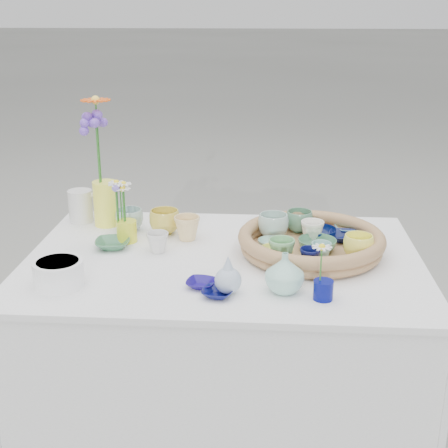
{
  "coord_description": "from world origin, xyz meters",
  "views": [
    {
      "loc": [
        0.13,
        -1.84,
        1.53
      ],
      "look_at": [
        0.0,
        0.02,
        0.87
      ],
      "focal_mm": 50.0,
      "sensor_mm": 36.0,
      "label": 1
    }
  ],
  "objects": [
    {
      "name": "wicker_tray",
      "position": [
        0.28,
        0.05,
        0.8
      ],
      "size": [
        0.47,
        0.47,
        0.08
      ],
      "primitive_type": null,
      "color": "brown",
      "rests_on": "display_table"
    },
    {
      "name": "tray_ceramic_11",
      "position": [
        0.3,
        -0.05,
        0.81
      ],
      "size": [
        0.07,
        0.07,
        0.06
      ],
      "primitive_type": "imported",
      "rotation": [
        0.0,
        0.0,
        -0.15
      ],
      "color": "#7DB3AB",
      "rests_on": "wicker_tray"
    },
    {
      "name": "tall_vase_yellow",
      "position": [
        -0.45,
        0.28,
        0.85
      ],
      "size": [
        0.1,
        0.1,
        0.16
      ],
      "primitive_type": "cylinder",
      "rotation": [
        0.0,
        0.0,
        0.22
      ],
      "color": "#FFFD48",
      "rests_on": "display_table"
    },
    {
      "name": "daisy_posy",
      "position": [
        -0.35,
        0.11,
        0.92
      ],
      "size": [
        0.09,
        0.09,
        0.16
      ],
      "primitive_type": null,
      "rotation": [
        0.0,
        0.0,
        -0.04
      ],
      "color": "white",
      "rests_on": "daisy_cup"
    },
    {
      "name": "tray_ceramic_7",
      "position": [
        0.29,
        0.11,
        0.82
      ],
      "size": [
        0.09,
        0.09,
        0.07
      ],
      "primitive_type": "imported",
      "rotation": [
        0.0,
        0.0,
        0.1
      ],
      "color": "white",
      "rests_on": "wicker_tray"
    },
    {
      "name": "tray_ceramic_1",
      "position": [
        0.4,
        0.13,
        0.8
      ],
      "size": [
        0.11,
        0.11,
        0.03
      ],
      "primitive_type": "imported",
      "rotation": [
        0.0,
        0.0,
        -0.0
      ],
      "color": "#0D1444",
      "rests_on": "wicker_tray"
    },
    {
      "name": "tray_ceramic_4",
      "position": [
        0.18,
        -0.07,
        0.82
      ],
      "size": [
        0.09,
        0.09,
        0.08
      ],
      "primitive_type": "imported",
      "rotation": [
        0.0,
        0.0,
        -0.18
      ],
      "color": "#6AAC6E",
      "rests_on": "wicker_tray"
    },
    {
      "name": "tray_ceramic_5",
      "position": [
        0.15,
        0.05,
        0.8
      ],
      "size": [
        0.11,
        0.11,
        0.03
      ],
      "primitive_type": "imported",
      "rotation": [
        0.0,
        0.0,
        -0.34
      ],
      "color": "#8DBAA8",
      "rests_on": "wicker_tray"
    },
    {
      "name": "tray_ceramic_12",
      "position": [
        0.25,
        0.21,
        0.82
      ],
      "size": [
        0.12,
        0.12,
        0.07
      ],
      "primitive_type": "imported",
      "rotation": [
        0.0,
        0.0,
        0.28
      ],
      "color": "#508161",
      "rests_on": "wicker_tray"
    },
    {
      "name": "loose_ceramic_0",
      "position": [
        -0.22,
        0.21,
        0.81
      ],
      "size": [
        0.11,
        0.11,
        0.09
      ],
      "primitive_type": "imported",
      "rotation": [
        0.0,
        0.0,
        0.0
      ],
      "color": "gold",
      "rests_on": "display_table"
    },
    {
      "name": "white_pitcher",
      "position": [
        -0.55,
        0.31,
        0.82
      ],
      "size": [
        0.13,
        0.1,
        0.12
      ],
      "primitive_type": null,
      "rotation": [
        0.0,
        0.0,
        0.06
      ],
      "color": "silver",
      "rests_on": "display_table"
    },
    {
      "name": "loose_ceramic_6",
      "position": [
        0.0,
        -0.28,
        0.78
      ],
      "size": [
        0.1,
        0.1,
        0.02
      ],
      "primitive_type": "imported",
      "rotation": [
        0.0,
        0.0,
        -0.21
      ],
      "color": "#0A0E4C",
      "rests_on": "display_table"
    },
    {
      "name": "tray_ceramic_9",
      "position": [
        0.27,
        -0.1,
        0.81
      ],
      "size": [
        0.08,
        0.08,
        0.06
      ],
      "primitive_type": "imported",
      "rotation": [
        0.0,
        0.0,
        -0.39
      ],
      "color": "#0B1043",
      "rests_on": "wicker_tray"
    },
    {
      "name": "bud_vase_cobalt",
      "position": [
        0.29,
        -0.28,
        0.79
      ],
      "size": [
        0.06,
        0.06,
        0.06
      ],
      "primitive_type": "cylinder",
      "rotation": [
        0.0,
        0.0,
        -0.04
      ],
      "color": "#040963",
      "rests_on": "display_table"
    },
    {
      "name": "tray_ceramic_10",
      "position": [
        0.17,
        -0.04,
        0.8
      ],
      "size": [
        0.11,
        0.11,
        0.03
      ],
      "primitive_type": "imported",
      "rotation": [
        0.0,
        0.0,
        -0.03
      ],
      "color": "#FDF76F",
      "rests_on": "wicker_tray"
    },
    {
      "name": "hydrangea",
      "position": [
        -0.46,
        0.26,
        1.03
      ],
      "size": [
        0.09,
        0.09,
        0.3
      ],
      "primitive_type": null,
      "rotation": [
        0.0,
        0.0,
        0.12
      ],
      "color": "#5A32A2",
      "rests_on": "tall_vase_yellow"
    },
    {
      "name": "loose_ceramic_2",
      "position": [
        -0.37,
        0.05,
        0.78
      ],
      "size": [
        0.13,
        0.13,
        0.03
      ],
      "primitive_type": "imported",
      "rotation": [
        0.0,
        0.0,
        0.12
      ],
      "color": "#3A704D",
      "rests_on": "display_table"
    },
    {
      "name": "bud_vase_seafoam",
      "position": [
        0.19,
        -0.24,
        0.82
      ],
      "size": [
        0.13,
        0.13,
        0.12
      ],
      "primitive_type": "imported",
      "rotation": [
        0.0,
        0.0,
        0.19
      ],
      "color": "#97CEBC",
      "rests_on": "display_table"
    },
    {
      "name": "fluted_bowl",
      "position": [
        -0.46,
        -0.24,
        0.8
      ],
      "size": [
        0.17,
        0.17,
        0.08
      ],
      "primitive_type": null,
      "rotation": [
        0.0,
        0.0,
        -0.17
      ],
      "color": "white",
      "rests_on": "display_table"
    },
    {
      "name": "loose_ceramic_1",
      "position": [
        -0.14,
        0.15,
        0.81
      ],
      "size": [
        0.1,
        0.1,
        0.08
      ],
      "primitive_type": "imported",
      "rotation": [
        0.0,
        0.0,
        -0.18
      ],
      "color": "#E8C783",
      "rests_on": "display_table"
    },
    {
      "name": "tray_ceramic_6",
      "position": [
        0.16,
        0.15,
        0.82
      ],
      "size": [
        0.14,
        0.14,
        0.08
      ],
      "primitive_type": "imported",
      "rotation": [
        0.0,
        0.0,
        -0.43
      ],
      "color": "#A4C3B9",
      "rests_on": "wicker_tray"
    },
    {
      "name": "bud_vase_paleblue",
      "position": [
        0.03,
        -0.26,
        0.82
      ],
      "size": [
        0.1,
        0.1,
        0.12
      ],
      "primitive_type": null,
      "rotation": [
        0.0,
        0.0,
        0.34
      ],
      "color": "#A4B4C9",
      "rests_on": "display_table"
    },
    {
      "name": "daisy_cup",
      "position": [
        -0.34,
        0.12,
        0.8
      ],
      "size": [
        0.08,
        0.08,
        0.07
      ],
      "primitive_type": "cylinder",
      "rotation": [
        0.0,
        0.0,
        0.21
      ],
      "color": "yellow",
      "rests_on": "display_table"
    },
    {
      "name": "single_daisy",
      "position": [
        0.28,
        -0.28,
        0.87
      ],
      "size": [
        0.08,
        0.08,
        0.12
      ],
      "primitive_type": null,
      "rotation": [
        0.0,
        0.0,
        -0.32
      ],
      "color": "white",
      "rests_on": "bud_vase_cobalt"
    },
    {
      "name": "tray_ceramic_2",
      "position": [
        0.42,
        -0.02,
        0.82
      ],
      "size": [
        0.12,
        0.12,
        0.07
      ],
      "primitive_type": "imported",
      "rotation": [
        0.0,
        0.0,
        -0.38
      ],
      "color": "#FFFA58",
      "rests_on": "wicker_tray"
    },
    {
      "name": "tray_ceramic_3",
      "position": [
        0.3,
        0.03,
        0.8
      ],
      "size": [
        0.14,
        0.14,
        0.04
      ],
      "primitive_type": "imported",
      "rotation": [
        0.0,
        0.0,
        -0.13
      ],
      "color": "#4B7F5E",
      "rests_on": "wicker_tray"
    },
    {
      "name": "gerbera",
      "position": [
        -0.46,
        0.27,
        1.07
      ],
      "size": [
        0.15,
        0.15,
        0.31
      ],
      "primitive_type": null,
      "rotation": [
        0.0,
        0.0,
        -0.3
      ],
      "color": "#FF5912",
      "rests_on": "tall_vase_yellow"
    },
    {
      "name": "loose_ceramic_4",
      "position": [
        -0.05,
        -0.23,
        0.78
      ],
      "size": [
        0.1,
        0.1,
        0.02
      ],
      "primitive_type": "imported",
      "rotation": [
        0.0,
        0.0,
        -0.2
      ],
      "color": "#150A67",
      "rests_on": "display_table"
    },
    {
      "name": "tray_ceramic_8",
      "position": [
        0.42,
        0.21,
        0.79
      ],
      "size": [
        0.11,
        0.11,
        0.02
      ],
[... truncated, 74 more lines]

